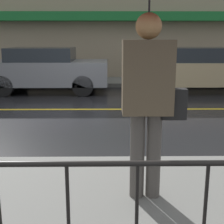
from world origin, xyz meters
TOP-DOWN VIEW (x-y plane):
  - ground_plane at (0.00, 0.00)m, footprint 80.00×80.00m
  - sidewalk_near at (0.00, -4.88)m, footprint 28.00×2.56m
  - sidewalk_far at (0.00, 4.60)m, footprint 28.00×2.00m
  - lane_marking at (0.00, 0.00)m, footprint 25.20×0.12m
  - building_storefront at (0.00, 5.72)m, footprint 28.00×0.85m
  - railing_foreground at (-0.00, -5.91)m, footprint 12.00×0.04m
  - pedestrian at (0.85, -4.70)m, footprint 1.10×1.10m
  - car_grey at (-1.56, 2.65)m, footprint 3.94×1.83m
  - car_tan at (3.58, 2.65)m, footprint 4.76×1.74m

SIDE VIEW (x-z plane):
  - ground_plane at x=0.00m, z-range 0.00..0.00m
  - lane_marking at x=0.00m, z-range 0.00..0.01m
  - sidewalk_near at x=0.00m, z-range 0.00..0.15m
  - sidewalk_far at x=0.00m, z-range 0.00..0.15m
  - railing_foreground at x=0.00m, z-range 0.27..1.15m
  - car_tan at x=3.58m, z-range 0.03..1.48m
  - car_grey at x=-1.56m, z-range 0.03..1.48m
  - pedestrian at x=0.85m, z-range 0.79..3.04m
  - building_storefront at x=0.00m, z-range -0.02..5.97m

